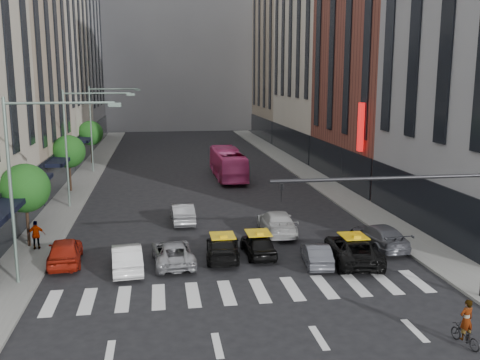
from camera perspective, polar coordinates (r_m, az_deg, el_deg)
name	(u,v)px	position (r m, az deg, el deg)	size (l,w,h in m)	color
ground	(253,304)	(24.65, 1.39, -13.11)	(160.00, 160.00, 0.00)	black
sidewalk_left	(81,183)	(53.63, -16.62, -0.28)	(3.00, 96.00, 0.15)	slate
sidewalk_right	(312,176)	(55.32, 7.68, 0.41)	(3.00, 96.00, 0.15)	slate
building_left_b	(5,54)	(51.87, -23.81, 12.15)	(8.00, 16.00, 24.00)	tan
building_left_c	(43,9)	(69.86, -20.30, 16.77)	(8.00, 20.00, 36.00)	beige
building_left_d	(70,45)	(88.28, -17.70, 13.59)	(8.00, 18.00, 30.00)	gray
building_right_b	(381,46)	(53.55, 14.80, 13.70)	(8.00, 18.00, 26.00)	brown
building_right_d	(286,53)	(89.75, 4.94, 13.36)	(8.00, 18.00, 28.00)	tan
building_far	(176,36)	(107.54, -6.82, 15.03)	(30.00, 10.00, 36.00)	gray
tree_near	(25,188)	(33.71, -21.95, -0.82)	(2.88, 2.88, 4.95)	black
tree_mid	(69,152)	(49.21, -17.81, 2.91)	(2.88, 2.88, 4.95)	black
tree_far	(91,133)	(64.95, -15.65, 4.83)	(2.88, 2.88, 4.95)	black
streetlamp_near	(30,166)	(27.17, -21.49, 1.40)	(5.38, 0.25, 9.00)	gray
streetlamp_mid	(78,132)	(42.80, -16.88, 4.88)	(5.38, 0.25, 9.00)	gray
streetlamp_far	(100,117)	(58.63, -14.73, 6.48)	(5.38, 0.25, 9.00)	gray
traffic_signal	(431,207)	(24.81, 19.67, -2.69)	(10.10, 0.20, 6.00)	black
liberty_sign	(361,127)	(45.50, 12.76, 5.53)	(0.30, 0.70, 4.00)	red
car_red	(65,251)	(30.83, -18.17, -7.21)	(1.75, 4.34, 1.48)	#9C1D0E
car_white_front	(127,257)	(29.02, -11.99, -8.08)	(1.51, 4.33, 1.43)	silver
car_silver	(173,253)	(29.57, -7.18, -7.71)	(2.12, 4.59, 1.28)	#9E9FA3
taxi_left	(223,247)	(30.23, -1.87, -7.18)	(1.84, 4.51, 1.31)	black
taxi_center	(258,244)	(30.67, 1.96, -6.89)	(1.58, 3.92, 1.34)	black
car_grey_mid	(316,254)	(29.51, 8.15, -7.84)	(1.29, 3.70, 1.22)	#414249
taxi_right	(353,249)	(30.27, 11.94, -7.23)	(2.45, 5.30, 1.47)	black
car_grey_curb	(379,236)	(33.13, 14.61, -5.81)	(1.99, 4.90, 1.42)	#484A51
car_row2_left	(182,213)	(37.64, -6.18, -3.52)	(1.50, 4.30, 1.42)	#A0A1A5
car_row2_right	(277,222)	(34.99, 3.95, -4.52)	(2.10, 5.17, 1.50)	beige
bus	(228,164)	(53.90, -1.31, 1.75)	(2.50, 10.70, 2.98)	#DE4189
motorcycle	(465,336)	(22.75, 22.87, -15.04)	(0.53, 1.52, 0.80)	black
rider	(468,306)	(22.27, 23.11, -12.25)	(0.58, 0.38, 1.60)	gray
pedestrian_far	(36,235)	(33.47, -20.91, -5.50)	(1.00, 0.42, 1.70)	gray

